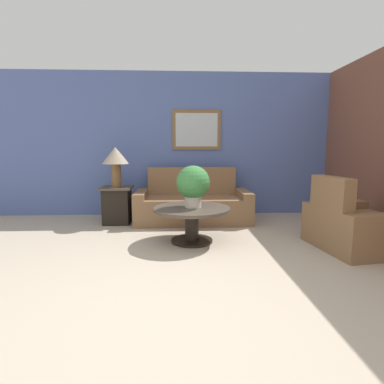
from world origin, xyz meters
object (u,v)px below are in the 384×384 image
object	(u,v)px
couch_main	(193,204)
armchair	(353,227)
coffee_table	(192,217)
side_table	(117,205)
potted_plant_on_table	(193,184)
table_lamp	(116,159)

from	to	relation	value
couch_main	armchair	bearing A→B (deg)	-39.07
coffee_table	armchair	bearing A→B (deg)	-10.71
side_table	potted_plant_on_table	xyz separation A→B (m)	(1.21, -1.06, 0.47)
table_lamp	coffee_table	bearing A→B (deg)	-42.08
coffee_table	table_lamp	distance (m)	1.76
coffee_table	table_lamp	xyz separation A→B (m)	(-1.19, 1.07, 0.73)
armchair	coffee_table	xyz separation A→B (m)	(-1.97, 0.37, 0.06)
armchair	coffee_table	world-z (taller)	armchair
coffee_table	table_lamp	world-z (taller)	table_lamp
couch_main	potted_plant_on_table	size ratio (longest dim) A/B	3.49
coffee_table	side_table	size ratio (longest dim) A/B	1.66
coffee_table	potted_plant_on_table	size ratio (longest dim) A/B	1.84
couch_main	potted_plant_on_table	bearing A→B (deg)	-92.43
side_table	potted_plant_on_table	bearing A→B (deg)	-41.33
couch_main	coffee_table	distance (m)	1.17
armchair	side_table	size ratio (longest dim) A/B	1.80
couch_main	coffee_table	world-z (taller)	couch_main
armchair	coffee_table	size ratio (longest dim) A/B	1.09
armchair	table_lamp	world-z (taller)	table_lamp
armchair	table_lamp	xyz separation A→B (m)	(-3.16, 1.45, 0.78)
potted_plant_on_table	side_table	bearing A→B (deg)	138.67
coffee_table	couch_main	bearing A→B (deg)	86.79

